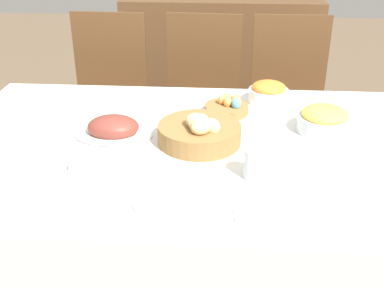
# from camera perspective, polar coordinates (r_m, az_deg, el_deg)

# --- Properties ---
(dining_table) EXTENTS (1.85, 1.18, 0.78)m
(dining_table) POSITION_cam_1_polar(r_m,az_deg,el_deg) (1.96, -0.22, -10.04)
(dining_table) COLOR silver
(dining_table) RESTS_ON ground
(chair_far_center) EXTENTS (0.45, 0.45, 1.03)m
(chair_far_center) POSITION_cam_1_polar(r_m,az_deg,el_deg) (2.73, 1.17, 4.79)
(chair_far_center) COLOR brown
(chair_far_center) RESTS_ON ground
(chair_far_right) EXTENTS (0.42, 0.42, 1.03)m
(chair_far_right) POSITION_cam_1_polar(r_m,az_deg,el_deg) (2.75, 11.33, 4.43)
(chair_far_right) COLOR brown
(chair_far_right) RESTS_ON ground
(chair_far_left) EXTENTS (0.43, 0.43, 1.03)m
(chair_far_left) POSITION_cam_1_polar(r_m,az_deg,el_deg) (2.81, -9.90, 5.00)
(chair_far_left) COLOR brown
(chair_far_left) RESTS_ON ground
(sideboard) EXTENTS (1.37, 0.44, 0.99)m
(sideboard) POSITION_cam_1_polar(r_m,az_deg,el_deg) (3.56, 3.36, 9.13)
(sideboard) COLOR brown
(sideboard) RESTS_ON ground
(bread_basket) EXTENTS (0.30, 0.30, 0.12)m
(bread_basket) POSITION_cam_1_polar(r_m,az_deg,el_deg) (1.74, 0.90, 1.41)
(bread_basket) COLOR olive
(bread_basket) RESTS_ON dining_table
(egg_basket) EXTENTS (0.18, 0.18, 0.08)m
(egg_basket) POSITION_cam_1_polar(r_m,az_deg,el_deg) (2.02, 4.29, 4.45)
(egg_basket) COLOR olive
(egg_basket) RESTS_ON dining_table
(ham_platter) EXTENTS (0.30, 0.21, 0.09)m
(ham_platter) POSITION_cam_1_polar(r_m,az_deg,el_deg) (1.83, -9.31, 1.85)
(ham_platter) COLOR white
(ham_platter) RESTS_ON dining_table
(carrot_bowl) EXTENTS (0.17, 0.17, 0.09)m
(carrot_bowl) POSITION_cam_1_polar(r_m,az_deg,el_deg) (2.14, 9.05, 6.05)
(carrot_bowl) COLOR white
(carrot_bowl) RESTS_ON dining_table
(pineapple_bowl) EXTENTS (0.20, 0.20, 0.10)m
(pineapple_bowl) POSITION_cam_1_polar(r_m,az_deg,el_deg) (1.90, 15.40, 2.77)
(pineapple_bowl) COLOR silver
(pineapple_bowl) RESTS_ON dining_table
(dinner_plate) EXTENTS (0.24, 0.24, 0.01)m
(dinner_plate) POSITION_cam_1_polar(r_m,az_deg,el_deg) (1.42, -2.13, -6.78)
(dinner_plate) COLOR white
(dinner_plate) RESTS_ON dining_table
(fork) EXTENTS (0.02, 0.18, 0.00)m
(fork) POSITION_cam_1_polar(r_m,az_deg,el_deg) (1.44, -7.96, -6.58)
(fork) COLOR silver
(fork) RESTS_ON dining_table
(knife) EXTENTS (0.02, 0.18, 0.00)m
(knife) POSITION_cam_1_polar(r_m,az_deg,el_deg) (1.41, 3.83, -7.08)
(knife) COLOR silver
(knife) RESTS_ON dining_table
(spoon) EXTENTS (0.02, 0.18, 0.00)m
(spoon) POSITION_cam_1_polar(r_m,az_deg,el_deg) (1.41, 5.05, -7.12)
(spoon) COLOR silver
(spoon) RESTS_ON dining_table
(drinking_cup) EXTENTS (0.07, 0.07, 0.10)m
(drinking_cup) POSITION_cam_1_polar(r_m,az_deg,el_deg) (1.53, 7.51, -2.36)
(drinking_cup) COLOR silver
(drinking_cup) RESTS_ON dining_table
(butter_dish) EXTENTS (0.13, 0.08, 0.03)m
(butter_dish) POSITION_cam_1_polar(r_m,az_deg,el_deg) (1.63, -11.76, -2.14)
(butter_dish) COLOR white
(butter_dish) RESTS_ON dining_table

